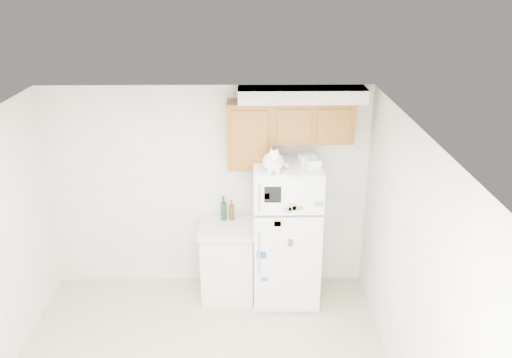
{
  "coord_description": "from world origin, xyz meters",
  "views": [
    {
      "loc": [
        0.48,
        -3.98,
        3.75
      ],
      "look_at": [
        0.57,
        1.55,
        1.55
      ],
      "focal_mm": 38.0,
      "sensor_mm": 36.0,
      "label": 1
    }
  ],
  "objects_px": {
    "storage_box_front": "(314,164)",
    "bottle_green": "(224,208)",
    "storage_box_back": "(307,159)",
    "cat": "(274,161)",
    "bottle_amber": "(232,210)",
    "refrigerator": "(286,233)",
    "base_counter": "(227,260)"
  },
  "relations": [
    {
      "from": "storage_box_front",
      "to": "refrigerator",
      "type": "bearing_deg",
      "value": 150.65
    },
    {
      "from": "storage_box_back",
      "to": "bottle_amber",
      "type": "bearing_deg",
      "value": 154.94
    },
    {
      "from": "refrigerator",
      "to": "bottle_green",
      "type": "distance_m",
      "value": 0.79
    },
    {
      "from": "cat",
      "to": "storage_box_front",
      "type": "height_order",
      "value": "cat"
    },
    {
      "from": "base_counter",
      "to": "storage_box_front",
      "type": "xyz_separation_m",
      "value": [
        0.96,
        -0.18,
        1.28
      ]
    },
    {
      "from": "cat",
      "to": "bottle_amber",
      "type": "xyz_separation_m",
      "value": [
        -0.47,
        0.42,
        -0.76
      ]
    },
    {
      "from": "storage_box_front",
      "to": "bottle_green",
      "type": "xyz_separation_m",
      "value": [
        -1.0,
        0.33,
        -0.67
      ]
    },
    {
      "from": "refrigerator",
      "to": "storage_box_front",
      "type": "xyz_separation_m",
      "value": [
        0.27,
        -0.11,
        0.89
      ]
    },
    {
      "from": "storage_box_front",
      "to": "bottle_green",
      "type": "height_order",
      "value": "storage_box_front"
    },
    {
      "from": "storage_box_back",
      "to": "bottle_amber",
      "type": "relative_size",
      "value": 0.7
    },
    {
      "from": "base_counter",
      "to": "cat",
      "type": "bearing_deg",
      "value": -27.67
    },
    {
      "from": "cat",
      "to": "storage_box_front",
      "type": "xyz_separation_m",
      "value": [
        0.44,
        0.1,
        -0.06
      ]
    },
    {
      "from": "base_counter",
      "to": "bottle_green",
      "type": "xyz_separation_m",
      "value": [
        -0.04,
        0.15,
        0.61
      ]
    },
    {
      "from": "cat",
      "to": "storage_box_front",
      "type": "distance_m",
      "value": 0.45
    },
    {
      "from": "refrigerator",
      "to": "cat",
      "type": "height_order",
      "value": "cat"
    },
    {
      "from": "bottle_green",
      "to": "base_counter",
      "type": "bearing_deg",
      "value": -76.25
    },
    {
      "from": "bottle_green",
      "to": "storage_box_back",
      "type": "bearing_deg",
      "value": -11.2
    },
    {
      "from": "bottle_amber",
      "to": "base_counter",
      "type": "bearing_deg",
      "value": -111.13
    },
    {
      "from": "refrigerator",
      "to": "storage_box_back",
      "type": "distance_m",
      "value": 0.93
    },
    {
      "from": "base_counter",
      "to": "bottle_green",
      "type": "distance_m",
      "value": 0.63
    },
    {
      "from": "base_counter",
      "to": "bottle_amber",
      "type": "relative_size",
      "value": 3.57
    },
    {
      "from": "storage_box_back",
      "to": "bottle_green",
      "type": "xyz_separation_m",
      "value": [
        -0.95,
        0.19,
        -0.68
      ]
    },
    {
      "from": "storage_box_back",
      "to": "cat",
      "type": "bearing_deg",
      "value": -160.92
    },
    {
      "from": "cat",
      "to": "bottle_amber",
      "type": "relative_size",
      "value": 1.61
    },
    {
      "from": "storage_box_back",
      "to": "storage_box_front",
      "type": "height_order",
      "value": "storage_box_back"
    },
    {
      "from": "cat",
      "to": "storage_box_back",
      "type": "distance_m",
      "value": 0.46
    },
    {
      "from": "base_counter",
      "to": "bottle_amber",
      "type": "xyz_separation_m",
      "value": [
        0.06,
        0.15,
        0.59
      ]
    },
    {
      "from": "base_counter",
      "to": "storage_box_front",
      "type": "height_order",
      "value": "storage_box_front"
    },
    {
      "from": "cat",
      "to": "storage_box_front",
      "type": "bearing_deg",
      "value": 12.45
    },
    {
      "from": "refrigerator",
      "to": "storage_box_back",
      "type": "height_order",
      "value": "storage_box_back"
    },
    {
      "from": "storage_box_back",
      "to": "bottle_amber",
      "type": "xyz_separation_m",
      "value": [
        -0.85,
        0.18,
        -0.7
      ]
    },
    {
      "from": "base_counter",
      "to": "bottle_amber",
      "type": "distance_m",
      "value": 0.61
    }
  ]
}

